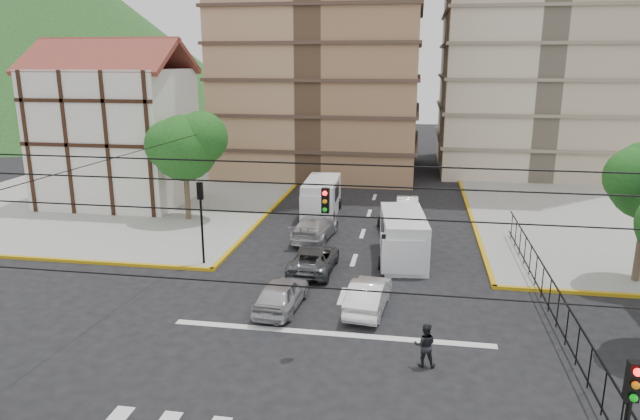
% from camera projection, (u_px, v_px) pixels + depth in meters
% --- Properties ---
extents(ground, '(160.00, 160.00, 0.00)m').
position_uv_depth(ground, '(325.00, 348.00, 21.72)').
color(ground, black).
rests_on(ground, ground).
extents(sidewalk_nw, '(26.00, 26.00, 0.15)m').
position_uv_depth(sidewalk_nw, '(111.00, 201.00, 43.98)').
color(sidewalk_nw, gray).
rests_on(sidewalk_nw, ground).
extents(stop_line, '(13.00, 0.40, 0.01)m').
position_uv_depth(stop_line, '(330.00, 334.00, 22.86)').
color(stop_line, silver).
rests_on(stop_line, ground).
extents(tudor_building, '(10.80, 8.05, 12.23)m').
position_uv_depth(tudor_building, '(116.00, 134.00, 42.50)').
color(tudor_building, silver).
rests_on(tudor_building, ground).
extents(distant_hill, '(70.00, 70.00, 28.00)m').
position_uv_depth(distant_hill, '(63.00, 39.00, 93.73)').
color(distant_hill, '#1B4C19').
rests_on(distant_hill, ground).
extents(park_fence, '(0.10, 22.50, 1.66)m').
position_uv_depth(park_fence, '(548.00, 315.00, 24.56)').
color(park_fence, black).
rests_on(park_fence, ground).
extents(tree_tudor, '(5.39, 4.40, 7.43)m').
position_uv_depth(tree_tudor, '(186.00, 145.00, 37.57)').
color(tree_tudor, '#473828').
rests_on(tree_tudor, ground).
extents(traffic_light_nw, '(0.28, 0.22, 4.40)m').
position_uv_depth(traffic_light_nw, '(201.00, 209.00, 29.61)').
color(traffic_light_nw, black).
rests_on(traffic_light_nw, ground).
extents(traffic_light_hanging, '(18.00, 9.12, 0.92)m').
position_uv_depth(traffic_light_hanging, '(316.00, 212.00, 18.27)').
color(traffic_light_hanging, black).
rests_on(traffic_light_hanging, ground).
extents(van_right_lane, '(2.84, 5.90, 2.56)m').
position_uv_depth(van_right_lane, '(403.00, 240.00, 30.74)').
color(van_right_lane, silver).
rests_on(van_right_lane, ground).
extents(van_left_lane, '(2.37, 5.63, 2.51)m').
position_uv_depth(van_left_lane, '(321.00, 199.00, 39.90)').
color(van_left_lane, silver).
rests_on(van_left_lane, ground).
extents(car_silver_front_left, '(1.96, 4.23, 1.40)m').
position_uv_depth(car_silver_front_left, '(281.00, 294.00, 24.98)').
color(car_silver_front_left, '#B9B9BE').
rests_on(car_silver_front_left, ground).
extents(car_white_front_right, '(1.86, 4.34, 1.39)m').
position_uv_depth(car_white_front_right, '(368.00, 295.00, 24.88)').
color(car_white_front_right, white).
rests_on(car_white_front_right, ground).
extents(car_grey_mid_left, '(2.24, 4.67, 1.28)m').
position_uv_depth(car_grey_mid_left, '(314.00, 259.00, 29.54)').
color(car_grey_mid_left, '#525659').
rests_on(car_grey_mid_left, ground).
extents(car_silver_rear_left, '(2.54, 5.23, 1.47)m').
position_uv_depth(car_silver_rear_left, '(315.00, 227.00, 34.75)').
color(car_silver_rear_left, '#B8B8BD').
rests_on(car_silver_rear_left, ground).
extents(car_darkgrey_mid_right, '(2.04, 3.83, 1.24)m').
position_uv_depth(car_darkgrey_mid_right, '(391.00, 223.00, 36.20)').
color(car_darkgrey_mid_right, '#28282B').
rests_on(car_darkgrey_mid_right, ground).
extents(car_white_rear_right, '(1.57, 4.25, 1.39)m').
position_uv_depth(car_white_rear_right, '(407.00, 205.00, 40.26)').
color(car_white_rear_right, white).
rests_on(car_white_rear_right, ground).
extents(pedestrian_crosswalk, '(0.80, 0.63, 1.63)m').
position_uv_depth(pedestrian_crosswalk, '(425.00, 345.00, 20.26)').
color(pedestrian_crosswalk, black).
rests_on(pedestrian_crosswalk, ground).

